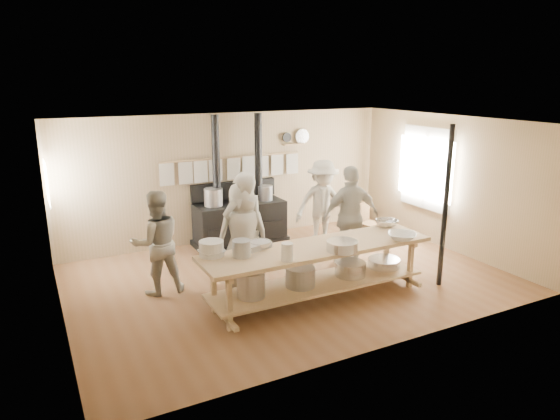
{
  "coord_description": "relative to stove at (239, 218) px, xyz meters",
  "views": [
    {
      "loc": [
        -3.73,
        -6.87,
        3.28
      ],
      "look_at": [
        -0.07,
        0.2,
        1.15
      ],
      "focal_mm": 32.0,
      "sensor_mm": 36.0,
      "label": 1
    }
  ],
  "objects": [
    {
      "name": "bucket_galv",
      "position": [
        -1.18,
        -2.91,
        0.45
      ],
      "size": [
        0.28,
        0.28,
        0.24
      ],
      "primitive_type": "cylinder",
      "rotation": [
        0.0,
        0.0,
        0.07
      ],
      "color": "gray",
      "rests_on": "prep_table"
    },
    {
      "name": "roasting_pan",
      "position": [
        -0.85,
        -2.69,
        0.37
      ],
      "size": [
        0.46,
        0.37,
        0.09
      ],
      "primitive_type": "cube",
      "rotation": [
        0.0,
        0.0,
        0.3
      ],
      "color": "#B2B2B7",
      "rests_on": "prep_table"
    },
    {
      "name": "room_shell",
      "position": [
        0.01,
        -2.12,
        1.1
      ],
      "size": [
        7.0,
        7.0,
        7.0
      ],
      "color": "tan",
      "rests_on": "ground"
    },
    {
      "name": "bowl_steel_a",
      "position": [
        -0.79,
        -2.69,
        0.38
      ],
      "size": [
        0.44,
        0.44,
        0.1
      ],
      "primitive_type": "imported",
      "rotation": [
        0.0,
        0.0,
        0.99
      ],
      "color": "silver",
      "rests_on": "prep_table"
    },
    {
      "name": "deep_bowl_enamel",
      "position": [
        -1.54,
        -2.69,
        0.44
      ],
      "size": [
        0.39,
        0.39,
        0.22
      ],
      "primitive_type": "cylinder",
      "rotation": [
        0.0,
        0.0,
        -0.12
      ],
      "color": "white",
      "rests_on": "prep_table"
    },
    {
      "name": "cook_right",
      "position": [
        1.27,
        -2.06,
        0.38
      ],
      "size": [
        1.11,
        0.59,
        1.81
      ],
      "primitive_type": "imported",
      "rotation": [
        0.0,
        0.0,
        2.99
      ],
      "color": "#9D9A8B",
      "rests_on": "ground"
    },
    {
      "name": "cook_far_left",
      "position": [
        -0.79,
        -2.08,
        0.42
      ],
      "size": [
        0.7,
        0.47,
        1.88
      ],
      "primitive_type": "imported",
      "rotation": [
        0.0,
        0.0,
        3.17
      ],
      "color": "#9D9A8B",
      "rests_on": "ground"
    },
    {
      "name": "window_right",
      "position": [
        3.48,
        -1.52,
        0.98
      ],
      "size": [
        0.09,
        1.5,
        1.65
      ],
      "color": "beige",
      "rests_on": "ground"
    },
    {
      "name": "pitcher",
      "position": [
        -0.69,
        -3.35,
        0.46
      ],
      "size": [
        0.2,
        0.2,
        0.25
      ],
      "primitive_type": "cylinder",
      "rotation": [
        0.0,
        0.0,
        0.26
      ],
      "color": "white",
      "rests_on": "prep_table"
    },
    {
      "name": "towel_rail",
      "position": [
        0.01,
        0.28,
        1.03
      ],
      "size": [
        3.0,
        0.04,
        0.47
      ],
      "color": "tan",
      "rests_on": "ground"
    },
    {
      "name": "chair",
      "position": [
        2.4,
        -1.11,
        -0.29
      ],
      "size": [
        0.45,
        0.45,
        0.79
      ],
      "rotation": [
        0.0,
        0.0,
        0.25
      ],
      "color": "brown",
      "rests_on": "ground"
    },
    {
      "name": "back_wall_shelf",
      "position": [
        1.47,
        0.32,
        1.48
      ],
      "size": [
        0.63,
        0.14,
        0.32
      ],
      "color": "tan",
      "rests_on": "ground"
    },
    {
      "name": "bowl_white_b",
      "position": [
        1.32,
        -3.35,
        0.38
      ],
      "size": [
        0.61,
        0.61,
        0.11
      ],
      "primitive_type": "imported",
      "rotation": [
        0.0,
        0.0,
        2.44
      ],
      "color": "white",
      "rests_on": "prep_table"
    },
    {
      "name": "bowl_steel_b",
      "position": [
        1.56,
        -2.69,
        0.39
      ],
      "size": [
        0.51,
        0.51,
        0.12
      ],
      "primitive_type": "imported",
      "rotation": [
        0.0,
        0.0,
        3.71
      ],
      "color": "silver",
      "rests_on": "prep_table"
    },
    {
      "name": "cook_left",
      "position": [
        -2.07,
        -1.67,
        0.3
      ],
      "size": [
        0.8,
        0.63,
        1.64
      ],
      "primitive_type": "imported",
      "rotation": [
        0.0,
        0.0,
        3.15
      ],
      "color": "#9D9A8B",
      "rests_on": "ground"
    },
    {
      "name": "bowl_white_a",
      "position": [
        -1.54,
        -2.69,
        0.37
      ],
      "size": [
        0.41,
        0.41,
        0.09
      ],
      "primitive_type": "imported",
      "rotation": [
        0.0,
        0.0,
        0.18
      ],
      "color": "white",
      "rests_on": "prep_table"
    },
    {
      "name": "support_post",
      "position": [
        2.06,
        -3.47,
        0.78
      ],
      "size": [
        0.08,
        0.08,
        2.6
      ],
      "primitive_type": "cylinder",
      "color": "black",
      "rests_on": "ground"
    },
    {
      "name": "cook_center",
      "position": [
        -0.79,
        -2.04,
        0.33
      ],
      "size": [
        0.91,
        0.66,
        1.71
      ],
      "primitive_type": "imported",
      "rotation": [
        0.0,
        0.0,
        2.99
      ],
      "color": "#9D9A8B",
      "rests_on": "ground"
    },
    {
      "name": "stove",
      "position": [
        0.0,
        0.0,
        0.0
      ],
      "size": [
        1.9,
        0.75,
        2.6
      ],
      "color": "black",
      "rests_on": "ground"
    },
    {
      "name": "mixing_bowl_large",
      "position": [
        0.21,
        -3.35,
        0.4
      ],
      "size": [
        0.59,
        0.59,
        0.15
      ],
      "primitive_type": "cylinder",
      "rotation": [
        0.0,
        0.0,
        -0.35
      ],
      "color": "silver",
      "rests_on": "prep_table"
    },
    {
      "name": "ground",
      "position": [
        0.01,
        -2.12,
        -0.52
      ],
      "size": [
        7.0,
        7.0,
        0.0
      ],
      "primitive_type": "plane",
      "color": "brown",
      "rests_on": "ground"
    },
    {
      "name": "left_opening",
      "position": [
        -3.44,
        -0.12,
        1.08
      ],
      "size": [
        0.0,
        0.9,
        0.9
      ],
      "color": "white",
      "rests_on": "ground"
    },
    {
      "name": "prep_table",
      "position": [
        -0.0,
        -3.02,
        -0.0
      ],
      "size": [
        3.6,
        0.9,
        0.85
      ],
      "color": "tan",
      "rests_on": "ground"
    },
    {
      "name": "cook_by_window",
      "position": [
        1.39,
        -0.94,
        0.35
      ],
      "size": [
        1.22,
        0.84,
        1.74
      ],
      "primitive_type": "imported",
      "rotation": [
        0.0,
        0.0,
        -0.18
      ],
      "color": "#9D9A8B",
      "rests_on": "ground"
    }
  ]
}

